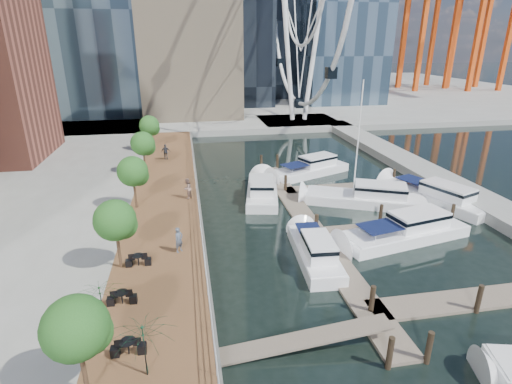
{
  "coord_description": "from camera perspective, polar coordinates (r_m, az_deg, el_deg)",
  "views": [
    {
      "loc": [
        -6.79,
        -19.46,
        14.56
      ],
      "look_at": [
        -1.39,
        10.69,
        3.0
      ],
      "focal_mm": 28.0,
      "sensor_mm": 36.0,
      "label": 1
    }
  ],
  "objects": [
    {
      "name": "ground",
      "position": [
        25.23,
        7.66,
        -14.78
      ],
      "size": [
        520.0,
        520.0,
        0.0
      ],
      "primitive_type": "plane",
      "color": "black",
      "rests_on": "ground"
    },
    {
      "name": "railing",
      "position": [
        36.85,
        -8.42,
        -0.27
      ],
      "size": [
        0.1,
        60.0,
        1.05
      ],
      "primitive_type": null,
      "color": "white",
      "rests_on": "boardwalk"
    },
    {
      "name": "yacht_foreground",
      "position": [
        33.61,
        20.28,
        -6.38
      ],
      "size": [
        11.91,
        5.34,
        2.15
      ],
      "primitive_type": null,
      "rotation": [
        0.0,
        0.0,
        1.77
      ],
      "color": "white",
      "rests_on": "ground"
    },
    {
      "name": "seawall",
      "position": [
        37.22,
        -8.18,
        -1.73
      ],
      "size": [
        0.25,
        60.0,
        1.0
      ],
      "primitive_type": "cube",
      "color": "#595954",
      "rests_on": "ground"
    },
    {
      "name": "moored_yachts",
      "position": [
        38.78,
        14.5,
        -2.07
      ],
      "size": [
        22.04,
        36.93,
        11.5
      ],
      "color": "white",
      "rests_on": "ground"
    },
    {
      "name": "pedestrian_mid",
      "position": [
        37.08,
        -9.8,
        0.51
      ],
      "size": [
        1.12,
        1.18,
        1.92
      ],
      "primitive_type": "imported",
      "rotation": [
        0.0,
        0.0,
        -2.14
      ],
      "color": "#8C6C61",
      "rests_on": "boardwalk"
    },
    {
      "name": "land_far",
      "position": [
        122.46,
        -7.12,
        13.94
      ],
      "size": [
        200.0,
        114.0,
        1.0
      ],
      "primitive_type": "cube",
      "color": "gray",
      "rests_on": "ground"
    },
    {
      "name": "pedestrian_near",
      "position": [
        27.89,
        -10.96,
        -6.72
      ],
      "size": [
        0.78,
        0.76,
        1.8
      ],
      "primitive_type": "imported",
      "rotation": [
        0.0,
        0.0,
        0.73
      ],
      "color": "#464F5E",
      "rests_on": "boardwalk"
    },
    {
      "name": "port_cranes",
      "position": [
        137.21,
        24.48,
        21.26
      ],
      "size": [
        40.0,
        52.0,
        38.0
      ],
      "color": "#D84C14",
      "rests_on": "ground"
    },
    {
      "name": "cafe_tables",
      "position": [
        22.18,
        -18.22,
        -17.04
      ],
      "size": [
        2.5,
        13.7,
        0.74
      ],
      "color": "black",
      "rests_on": "ground"
    },
    {
      "name": "boardwalk",
      "position": [
        37.28,
        -12.79,
        -2.02
      ],
      "size": [
        6.0,
        60.0,
        1.0
      ],
      "primitive_type": "cube",
      "color": "brown",
      "rests_on": "ground"
    },
    {
      "name": "street_trees",
      "position": [
        35.3,
        -17.22,
        2.81
      ],
      "size": [
        2.6,
        42.6,
        4.6
      ],
      "color": "#3F2B1C",
      "rests_on": "ground"
    },
    {
      "name": "pedestrian_far",
      "position": [
        50.22,
        -12.77,
        5.62
      ],
      "size": [
        1.14,
        0.54,
        1.89
      ],
      "primitive_type": "imported",
      "rotation": [
        0.0,
        0.0,
        3.07
      ],
      "color": "#353842",
      "rests_on": "boardwalk"
    },
    {
      "name": "breakwater",
      "position": [
        49.72,
        23.01,
        2.57
      ],
      "size": [
        4.0,
        60.0,
        1.0
      ],
      "primitive_type": "cube",
      "color": "gray",
      "rests_on": "ground"
    },
    {
      "name": "floating_docks",
      "position": [
        35.81,
        15.14,
        -3.22
      ],
      "size": [
        16.0,
        34.0,
        2.6
      ],
      "color": "#6D6051",
      "rests_on": "ground"
    },
    {
      "name": "pier",
      "position": [
        75.74,
        6.05,
        9.87
      ],
      "size": [
        14.0,
        12.0,
        1.0
      ],
      "primitive_type": "cube",
      "color": "gray",
      "rests_on": "ground"
    },
    {
      "name": "cafe_seating",
      "position": [
        18.85,
        -19.19,
        -21.6
      ],
      "size": [
        5.45,
        11.01,
        2.64
      ],
      "color": "#103B17",
      "rests_on": "ground"
    }
  ]
}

